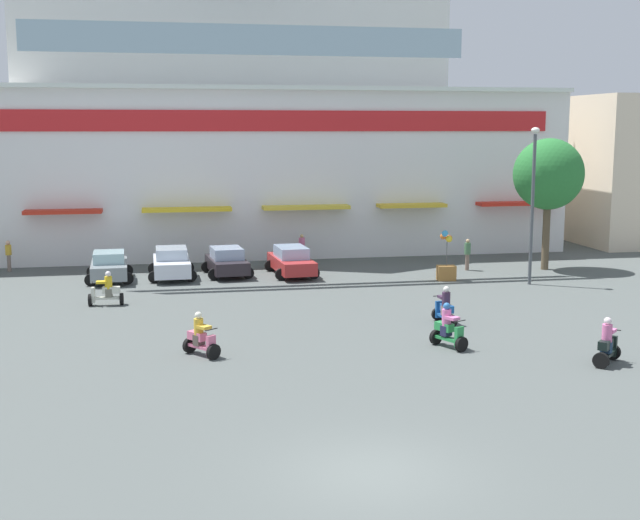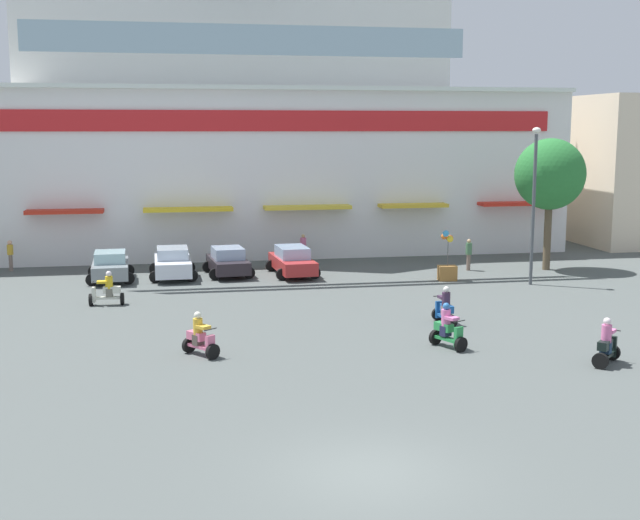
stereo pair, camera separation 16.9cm
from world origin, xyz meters
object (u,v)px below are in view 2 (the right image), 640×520
parked_car_0 (110,266)px  balloon_vendor_cart (447,263)px  scooter_rider_5 (200,338)px  streetlamp_near (534,195)px  pedestrian_1 (469,253)px  parked_car_3 (292,261)px  plaza_tree_1 (550,175)px  parked_car_1 (173,263)px  parked_car_2 (228,261)px  pedestrian_3 (303,246)px  pedestrian_0 (10,253)px  scooter_rider_2 (448,330)px  scooter_rider_0 (107,291)px  scooter_rider_6 (445,309)px  scooter_rider_3 (607,345)px

parked_car_0 → balloon_vendor_cart: (16.55, -2.94, 0.14)m
scooter_rider_5 → streetlamp_near: 19.54m
scooter_rider_5 → pedestrian_1: (14.80, 14.42, 0.36)m
parked_car_3 → balloon_vendor_cart: balloon_vendor_cart is taller
plaza_tree_1 → pedestrian_1: 5.91m
parked_car_1 → scooter_rider_5: 15.01m
scooter_rider_5 → balloon_vendor_cart: 17.33m
parked_car_2 → pedestrian_3: (4.49, 3.42, 0.18)m
parked_car_0 → pedestrian_0: pedestrian_0 is taller
scooter_rider_2 → scooter_rider_5: (-8.48, 0.53, -0.04)m
parked_car_1 → scooter_rider_0: parked_car_1 is taller
parked_car_2 → scooter_rider_2: size_ratio=2.51×
parked_car_2 → pedestrian_1: (12.77, -0.76, 0.23)m
streetlamp_near → pedestrian_3: bearing=138.9°
scooter_rider_5 → scooter_rider_6: scooter_rider_6 is taller
scooter_rider_6 → plaza_tree_1: bearing=49.4°
scooter_rider_2 → parked_car_1: bearing=120.8°
plaza_tree_1 → streetlamp_near: bearing=-124.4°
scooter_rider_5 → pedestrian_0: bearing=116.5°
plaza_tree_1 → parked_car_1: size_ratio=1.69×
parked_car_1 → scooter_rider_2: (9.27, -15.52, -0.13)m
parked_car_1 → pedestrian_0: pedestrian_0 is taller
parked_car_1 → balloon_vendor_cart: bearing=-13.4°
parked_car_0 → streetlamp_near: 21.05m
scooter_rider_0 → pedestrian_1: size_ratio=0.88×
parked_car_3 → pedestrian_3: 4.07m
scooter_rider_5 → parked_car_0: bearing=104.6°
pedestrian_1 → streetlamp_near: (1.55, -4.40, 3.40)m
parked_car_3 → pedestrian_0: size_ratio=2.75×
parked_car_1 → pedestrian_1: 15.60m
parked_car_2 → scooter_rider_3: scooter_rider_3 is taller
parked_car_2 → scooter_rider_6: (7.49, -12.36, -0.11)m
scooter_rider_0 → pedestrian_0: pedestrian_0 is taller
parked_car_0 → balloon_vendor_cart: 16.81m
pedestrian_0 → pedestrian_1: bearing=-9.7°
scooter_rider_6 → scooter_rider_2: bearing=-107.3°
scooter_rider_0 → pedestrian_0: 11.24m
parked_car_2 → scooter_rider_5: (-2.02, -15.18, -0.12)m
parked_car_3 → pedestrian_3: bearing=72.8°
scooter_rider_2 → scooter_rider_5: scooter_rider_2 is taller
parked_car_1 → scooter_rider_5: parked_car_1 is taller
parked_car_3 → pedestrian_1: bearing=-1.8°
plaza_tree_1 → scooter_rider_2: (-10.53, -14.43, -4.44)m
parked_car_1 → scooter_rider_6: (10.31, -12.18, -0.15)m
plaza_tree_1 → parked_car_2: bearing=175.7°
parked_car_2 → pedestrian_0: pedestrian_0 is taller
plaza_tree_1 → scooter_rider_3: 18.93m
parked_car_2 → pedestrian_1: pedestrian_1 is taller
parked_car_0 → parked_car_2: (5.87, 0.45, -0.01)m
plaza_tree_1 → balloon_vendor_cart: size_ratio=2.75×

